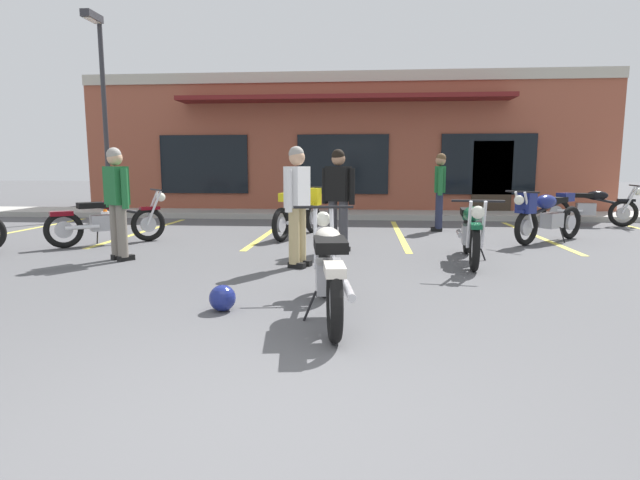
# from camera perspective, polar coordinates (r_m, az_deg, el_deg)

# --- Properties ---
(ground_plane) EXTENTS (80.00, 80.00, 0.00)m
(ground_plane) POSITION_cam_1_polar(r_m,az_deg,el_deg) (6.42, -0.81, -4.36)
(ground_plane) COLOR #515154
(sidewalk_kerb) EXTENTS (22.00, 1.80, 0.14)m
(sidewalk_kerb) POSITION_cam_1_polar(r_m,az_deg,el_deg) (14.28, 2.40, 2.91)
(sidewalk_kerb) COLOR #A8A59E
(sidewalk_kerb) RESTS_ON ground_plane
(brick_storefront_building) EXTENTS (15.39, 6.66, 4.06)m
(brick_storefront_building) POSITION_cam_1_polar(r_m,az_deg,el_deg) (17.79, 2.97, 10.30)
(brick_storefront_building) COLOR brown
(brick_storefront_building) RESTS_ON ground_plane
(painted_stall_lines) EXTENTS (13.83, 4.80, 0.01)m
(painted_stall_lines) POSITION_cam_1_polar(r_m,az_deg,el_deg) (10.71, 1.53, 0.76)
(painted_stall_lines) COLOR #DBCC4C
(painted_stall_lines) RESTS_ON ground_plane
(motorcycle_foreground_classic) EXTENTS (0.72, 2.10, 0.98)m
(motorcycle_foreground_classic) POSITION_cam_1_polar(r_m,az_deg,el_deg) (4.79, 0.97, -3.09)
(motorcycle_foreground_classic) COLOR black
(motorcycle_foreground_classic) RESTS_ON ground_plane
(motorcycle_red_sportbike) EXTENTS (2.10, 0.75, 0.98)m
(motorcycle_red_sportbike) POSITION_cam_1_polar(r_m,az_deg,el_deg) (13.58, 28.01, 3.34)
(motorcycle_red_sportbike) COLOR black
(motorcycle_red_sportbike) RESTS_ON ground_plane
(motorcycle_black_cruiser) EXTENTS (1.74, 1.56, 0.98)m
(motorcycle_black_cruiser) POSITION_cam_1_polar(r_m,az_deg,el_deg) (9.92, -22.54, 2.19)
(motorcycle_black_cruiser) COLOR black
(motorcycle_black_cruiser) RESTS_ON ground_plane
(motorcycle_silver_naked) EXTENTS (0.97, 2.04, 0.98)m
(motorcycle_silver_naked) POSITION_cam_1_polar(r_m,az_deg,el_deg) (10.25, -2.23, 3.37)
(motorcycle_silver_naked) COLOR black
(motorcycle_silver_naked) RESTS_ON ground_plane
(motorcycle_blue_standard) EXTENTS (0.71, 2.11, 0.98)m
(motorcycle_blue_standard) POSITION_cam_1_polar(r_m,az_deg,el_deg) (7.79, 16.52, 0.98)
(motorcycle_blue_standard) COLOR black
(motorcycle_blue_standard) RESTS_ON ground_plane
(motorcycle_green_cafe_racer) EXTENTS (1.75, 1.54, 0.98)m
(motorcycle_green_cafe_racer) POSITION_cam_1_polar(r_m,az_deg,el_deg) (10.26, 23.99, 2.66)
(motorcycle_green_cafe_racer) COLOR black
(motorcycle_green_cafe_racer) RESTS_ON ground_plane
(person_in_black_shirt) EXTENTS (0.58, 0.40, 1.68)m
(person_in_black_shirt) POSITION_cam_1_polar(r_m,az_deg,el_deg) (8.31, 2.05, 5.14)
(person_in_black_shirt) COLOR black
(person_in_black_shirt) RESTS_ON ground_plane
(person_in_shorts_foreground) EXTENTS (0.37, 0.60, 1.68)m
(person_in_shorts_foreground) POSITION_cam_1_polar(r_m,az_deg,el_deg) (7.07, -2.56, 4.59)
(person_in_shorts_foreground) COLOR black
(person_in_shorts_foreground) RESTS_ON ground_plane
(person_by_back_row) EXTENTS (0.54, 0.44, 1.68)m
(person_by_back_row) POSITION_cam_1_polar(r_m,az_deg,el_deg) (8.14, -21.76, 4.49)
(person_by_back_row) COLOR black
(person_by_back_row) RESTS_ON ground_plane
(person_near_building) EXTENTS (0.30, 0.61, 1.68)m
(person_near_building) POSITION_cam_1_polar(r_m,az_deg,el_deg) (11.35, 13.24, 5.77)
(person_near_building) COLOR black
(person_near_building) RESTS_ON ground_plane
(helmet_on_pavement) EXTENTS (0.26, 0.26, 0.26)m
(helmet_on_pavement) POSITION_cam_1_polar(r_m,az_deg,el_deg) (5.09, -10.85, -6.39)
(helmet_on_pavement) COLOR navy
(helmet_on_pavement) RESTS_ON ground_plane
(traffic_cone) EXTENTS (0.34, 0.34, 0.53)m
(traffic_cone) POSITION_cam_1_polar(r_m,az_deg,el_deg) (12.91, -22.87, 2.54)
(traffic_cone) COLOR orange
(traffic_cone) RESTS_ON ground_plane
(parking_lot_lamp_post) EXTENTS (0.24, 0.76, 5.17)m
(parking_lot_lamp_post) POSITION_cam_1_polar(r_m,az_deg,el_deg) (14.78, -23.26, 15.10)
(parking_lot_lamp_post) COLOR #2D2D33
(parking_lot_lamp_post) RESTS_ON ground_plane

